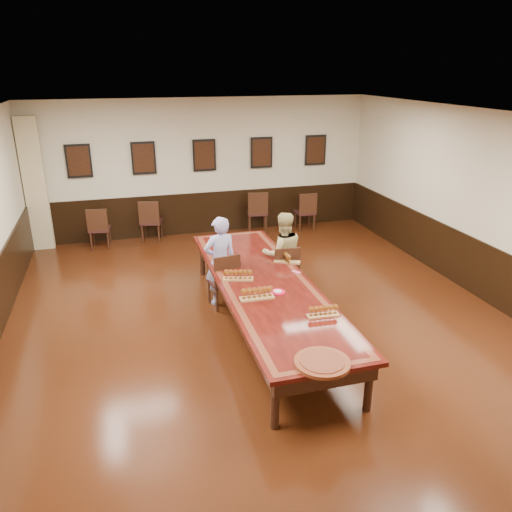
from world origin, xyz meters
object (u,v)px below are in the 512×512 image
object	(u,v)px
person_man	(220,261)
carved_platter	(322,362)
spare_chair_c	(257,211)
conference_table	(265,291)
chair_woman	(284,270)
spare_chair_d	(305,211)
person_woman	(283,254)
spare_chair_a	(99,227)
spare_chair_b	(151,220)
chair_man	(223,279)

from	to	relation	value
person_man	carved_platter	xyz separation A→B (m)	(0.45, -3.32, -0.00)
person_man	carved_platter	distance (m)	3.35
spare_chair_c	conference_table	world-z (taller)	spare_chair_c
chair_woman	carved_platter	size ratio (longest dim) A/B	1.21
spare_chair_d	person_woman	bearing A→B (deg)	64.79
spare_chair_c	person_man	world-z (taller)	person_man
person_woman	spare_chair_a	bearing A→B (deg)	-43.97
spare_chair_b	person_woman	distance (m)	4.14
chair_man	spare_chair_a	xyz separation A→B (m)	(-2.04, 3.61, -0.01)
spare_chair_d	person_woman	size ratio (longest dim) A/B	0.64
chair_man	chair_woman	bearing A→B (deg)	175.80
spare_chair_a	chair_woman	bearing A→B (deg)	138.48
spare_chair_a	person_woman	bearing A→B (deg)	139.38
spare_chair_d	spare_chair_a	bearing A→B (deg)	1.95
spare_chair_b	spare_chair_d	distance (m)	3.76
person_woman	chair_woman	bearing A→B (deg)	90.00
chair_woman	spare_chair_d	xyz separation A→B (m)	(1.75, 3.51, -0.00)
spare_chair_d	spare_chair_b	bearing A→B (deg)	-1.05
chair_woman	conference_table	world-z (taller)	chair_woman
chair_man	spare_chair_d	distance (m)	4.62
spare_chair_d	conference_table	bearing A→B (deg)	63.82
chair_man	conference_table	xyz separation A→B (m)	(0.47, -0.89, 0.12)
spare_chair_a	spare_chair_d	distance (m)	4.92
carved_platter	spare_chair_b	bearing A→B (deg)	100.62
person_woman	spare_chair_c	bearing A→B (deg)	-95.81
spare_chair_b	carved_platter	bearing A→B (deg)	115.08
conference_table	carved_platter	xyz separation A→B (m)	(-0.04, -2.33, 0.16)
chair_woman	spare_chair_d	bearing A→B (deg)	-113.43
person_man	person_woman	size ratio (longest dim) A/B	1.03
chair_woman	carved_platter	xyz separation A→B (m)	(-0.69, -3.32, 0.29)
conference_table	carved_platter	distance (m)	2.33
spare_chair_a	carved_platter	distance (m)	7.27
chair_woman	conference_table	bearing A→B (deg)	59.75
spare_chair_c	spare_chair_d	size ratio (longest dim) A/B	1.07
person_woman	conference_table	distance (m)	1.29
spare_chair_c	person_woman	distance (m)	3.65
person_woman	chair_man	bearing A→B (deg)	13.50
spare_chair_d	person_man	xyz separation A→B (m)	(-2.89, -3.51, 0.30)
chair_man	conference_table	bearing A→B (deg)	108.44
chair_man	spare_chair_b	xyz separation A→B (m)	(-0.88, 3.81, 0.01)
spare_chair_a	conference_table	distance (m)	5.16
spare_chair_c	carved_platter	distance (m)	7.14
spare_chair_a	person_man	distance (m)	4.06
spare_chair_b	person_woman	size ratio (longest dim) A/B	0.66
conference_table	spare_chair_b	bearing A→B (deg)	106.06
spare_chair_b	spare_chair_c	distance (m)	2.58
spare_chair_d	chair_woman	bearing A→B (deg)	65.40
spare_chair_c	person_man	bearing A→B (deg)	75.95
spare_chair_a	spare_chair_c	distance (m)	3.74
chair_woman	person_man	distance (m)	1.18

